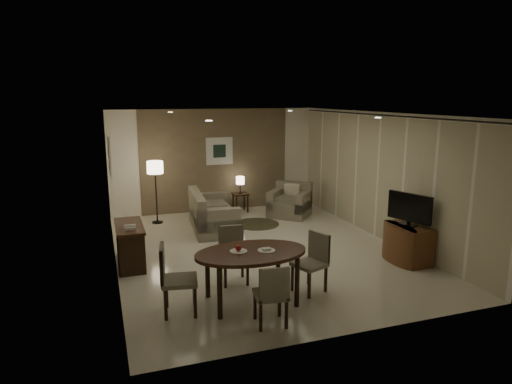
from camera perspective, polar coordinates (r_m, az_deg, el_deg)
name	(u,v)px	position (r m, az deg, el deg)	size (l,w,h in m)	color
room_shell	(253,180)	(9.24, -0.41, 1.46)	(5.50, 7.00, 2.70)	beige
taupe_accent	(216,160)	(12.17, -5.07, 3.95)	(3.96, 0.03, 2.70)	brown
curtain_wall	(378,178)	(10.08, 14.95, 1.75)	(0.08, 6.70, 2.58)	beige
curtain_rod	(381,115)	(9.94, 15.37, 9.26)	(0.03, 0.03, 6.80)	black
art_back_frame	(219,151)	(12.14, -4.60, 5.13)	(0.72, 0.03, 0.72)	silver
art_back_canvas	(220,151)	(12.12, -4.58, 5.12)	(0.34, 0.01, 0.34)	black
art_left_frame	(110,157)	(9.49, -17.83, 4.21)	(0.03, 0.60, 0.80)	silver
art_left_canvas	(110,157)	(9.49, -17.74, 4.22)	(0.01, 0.46, 0.64)	gray
downlight_nl	(209,121)	(6.59, -5.91, 8.86)	(0.10, 0.10, 0.01)	white
downlight_nr	(378,118)	(7.73, 15.00, 8.97)	(0.10, 0.10, 0.01)	white
downlight_fl	(170,112)	(10.13, -10.65, 9.78)	(0.10, 0.10, 0.01)	white
downlight_fr	(290,111)	(10.90, 4.28, 10.09)	(0.10, 0.10, 0.01)	white
console_desk	(130,245)	(8.64, -15.46, -6.42)	(0.48, 1.20, 0.75)	#412014
telephone	(130,227)	(8.23, -15.48, -4.24)	(0.20, 0.14, 0.09)	white
tv_cabinet	(408,243)	(8.96, 18.47, -6.11)	(0.48, 0.90, 0.70)	brown
flat_tv	(410,208)	(8.77, 18.65, -1.95)	(0.06, 0.88, 0.60)	black
dining_table	(251,277)	(6.89, -0.60, -10.55)	(1.68, 1.05, 0.79)	#412014
chair_near	(270,294)	(6.25, 1.82, -12.58)	(0.42, 0.42, 0.88)	gray
chair_far	(234,256)	(7.55, -2.78, -7.98)	(0.45, 0.45, 0.92)	gray
chair_left	(180,280)	(6.61, -9.51, -10.75)	(0.49, 0.49, 1.00)	gray
chair_right	(309,264)	(7.26, 6.67, -8.88)	(0.45, 0.45, 0.92)	gray
plate_a	(238,251)	(6.74, -2.21, -7.42)	(0.26, 0.26, 0.02)	white
plate_b	(266,250)	(6.78, 1.31, -7.32)	(0.26, 0.26, 0.02)	white
fruit_apple	(238,248)	(6.73, -2.21, -6.99)	(0.09, 0.09, 0.09)	#A81713
napkin	(266,249)	(6.77, 1.31, -7.14)	(0.12, 0.08, 0.03)	white
round_rug	(256,224)	(11.01, 0.04, -4.01)	(1.10, 1.10, 0.01)	#473F27
sofa	(213,211)	(10.54, -5.37, -2.35)	(0.93, 1.87, 0.88)	gray
armchair	(290,200)	(11.66, 4.22, -1.03)	(0.95, 0.90, 0.84)	gray
side_table	(240,202)	(12.15, -1.96, -1.31)	(0.39, 0.39, 0.50)	black
table_lamp	(240,184)	(12.04, -1.98, 1.00)	(0.22, 0.22, 0.50)	#FFEAC1
floor_lamp	(156,192)	(11.21, -12.38, -0.05)	(0.38, 0.38, 1.51)	#FFE5B7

